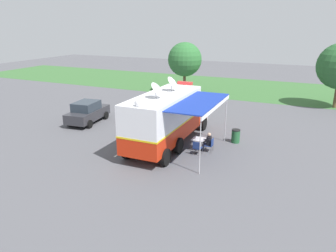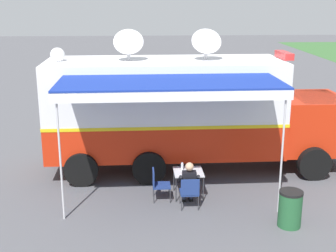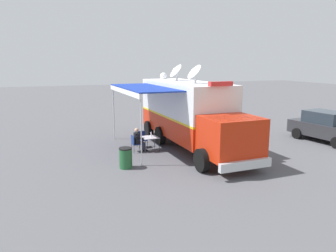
# 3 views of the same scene
# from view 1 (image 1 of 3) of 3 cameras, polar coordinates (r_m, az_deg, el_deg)

# --- Properties ---
(ground_plane) EXTENTS (100.00, 100.00, 0.00)m
(ground_plane) POSITION_cam_1_polar(r_m,az_deg,el_deg) (20.80, -0.76, -3.80)
(ground_plane) COLOR #515156
(grass_verge) EXTENTS (80.00, 14.00, 0.01)m
(grass_verge) POSITION_cam_1_polar(r_m,az_deg,el_deg) (41.32, 12.69, 6.72)
(grass_verge) COLOR #386633
(grass_verge) RESTS_ON ground
(lot_stripe) EXTENTS (0.18, 4.80, 0.01)m
(lot_stripe) POSITION_cam_1_polar(r_m,az_deg,el_deg) (21.46, -6.13, -3.21)
(lot_stripe) COLOR silver
(lot_stripe) RESTS_ON ground
(command_truck) EXTENTS (4.95, 9.52, 4.53)m
(command_truck) POSITION_cam_1_polar(r_m,az_deg,el_deg) (20.81, 0.16, 1.87)
(command_truck) COLOR red
(command_truck) RESTS_ON ground
(folding_table) EXTENTS (0.81, 0.81, 0.73)m
(folding_table) POSITION_cam_1_polar(r_m,az_deg,el_deg) (20.27, 5.51, -2.45)
(folding_table) COLOR silver
(folding_table) RESTS_ON ground
(water_bottle) EXTENTS (0.07, 0.07, 0.22)m
(water_bottle) POSITION_cam_1_polar(r_m,az_deg,el_deg) (20.10, 5.07, -2.12)
(water_bottle) COLOR silver
(water_bottle) RESTS_ON folding_table
(folding_chair_at_table) EXTENTS (0.49, 0.49, 0.87)m
(folding_chair_at_table) POSITION_cam_1_polar(r_m,az_deg,el_deg) (20.06, 7.61, -3.24)
(folding_chair_at_table) COLOR navy
(folding_chair_at_table) RESTS_ON ground
(folding_chair_beside_table) EXTENTS (0.49, 0.49, 0.87)m
(folding_chair_beside_table) POSITION_cam_1_polar(r_m,az_deg,el_deg) (19.51, 5.25, -3.77)
(folding_chair_beside_table) COLOR navy
(folding_chair_beside_table) RESTS_ON ground
(seated_responder) EXTENTS (0.66, 0.56, 1.25)m
(seated_responder) POSITION_cam_1_polar(r_m,az_deg,el_deg) (20.06, 7.11, -2.80)
(seated_responder) COLOR black
(seated_responder) RESTS_ON ground
(trash_bin) EXTENTS (0.57, 0.57, 0.91)m
(trash_bin) POSITION_cam_1_polar(r_m,az_deg,el_deg) (21.95, 12.06, -1.76)
(trash_bin) COLOR #235B33
(trash_bin) RESTS_ON ground
(car_behind_truck) EXTENTS (2.40, 4.39, 1.76)m
(car_behind_truck) POSITION_cam_1_polar(r_m,az_deg,el_deg) (26.52, -14.27, 2.44)
(car_behind_truck) COLOR #2D2D33
(car_behind_truck) RESTS_ON ground
(tree_far_left) EXTENTS (3.80, 3.80, 5.79)m
(tree_far_left) POSITION_cam_1_polar(r_m,az_deg,el_deg) (36.43, 3.03, 11.84)
(tree_far_left) COLOR brown
(tree_far_left) RESTS_ON ground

